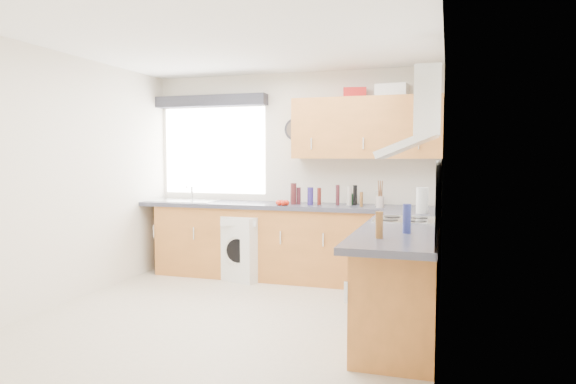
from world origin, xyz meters
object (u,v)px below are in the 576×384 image
(upper_cabinets, at_px, (366,128))
(washing_machine, at_px, (246,247))
(extractor_hood, at_px, (418,122))
(oven, at_px, (404,275))

(upper_cabinets, height_order, washing_machine, upper_cabinets)
(extractor_hood, bearing_deg, washing_machine, 151.77)
(upper_cabinets, distance_m, washing_machine, 2.00)
(extractor_hood, relative_size, washing_machine, 1.02)
(oven, distance_m, upper_cabinets, 1.99)
(extractor_hood, bearing_deg, oven, 180.00)
(extractor_hood, xyz_separation_m, washing_machine, (-2.05, 1.10, -1.39))
(oven, distance_m, washing_machine, 2.24)
(oven, bearing_deg, washing_machine, 150.55)
(oven, relative_size, upper_cabinets, 0.50)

